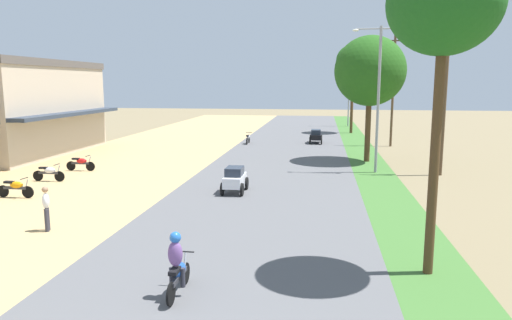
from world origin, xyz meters
TOP-DOWN VIEW (x-y plane):
  - shophouse_mid at (-19.98, 26.14)m, footprint 9.42×13.08m
  - parked_motorbike_third at (-11.25, 13.52)m, footprint 1.80×0.54m
  - parked_motorbike_fourth at (-11.81, 17.13)m, footprint 1.80×0.54m
  - parked_motorbike_fifth at (-11.65, 20.23)m, footprint 1.80×0.54m
  - pedestrian_on_shoulder at (-7.00, 9.15)m, footprint 0.35×0.42m
  - median_tree_nearest at (5.59, 7.11)m, footprint 2.89×2.89m
  - median_tree_second at (5.66, 26.15)m, footprint 4.63×4.63m
  - median_tree_third at (5.71, 44.53)m, footprint 3.50×3.50m
  - streetlamp_near at (5.80, 22.15)m, footprint 3.16×0.20m
  - streetlamp_mid at (5.80, 52.34)m, footprint 3.16×0.20m
  - utility_pole_near at (8.40, 34.67)m, footprint 1.80×0.20m
  - utility_pole_far at (9.45, 22.09)m, footprint 1.80×0.20m
  - car_hatchback_white at (-1.47, 15.90)m, footprint 1.04×2.00m
  - car_sedan_black at (2.14, 35.30)m, footprint 1.10×2.26m
  - motorbike_foreground_rider at (-0.84, 4.77)m, footprint 0.54×1.80m
  - motorbike_ahead_second at (-3.68, 34.18)m, footprint 0.54×1.80m

SIDE VIEW (x-z plane):
  - parked_motorbike_third at x=-11.25m, z-range 0.08..1.02m
  - parked_motorbike_fourth at x=-11.81m, z-range 0.08..1.02m
  - parked_motorbike_fifth at x=-11.65m, z-range 0.08..1.02m
  - motorbike_ahead_second at x=-3.68m, z-range 0.10..1.04m
  - car_sedan_black at x=2.14m, z-range 0.15..1.34m
  - car_hatchback_white at x=-1.47m, z-range 0.13..1.36m
  - motorbike_foreground_rider at x=-0.84m, z-range 0.03..1.69m
  - pedestrian_on_shoulder at x=-7.00m, z-range 0.15..1.77m
  - shophouse_mid at x=-19.98m, z-range 0.01..6.91m
  - streetlamp_mid at x=5.80m, z-range 0.65..8.16m
  - utility_pole_far at x=9.45m, z-range 0.19..9.16m
  - utility_pole_near at x=8.40m, z-range 0.19..9.36m
  - streetlamp_near at x=5.80m, z-range 0.66..9.04m
  - median_tree_second at x=5.66m, z-range 1.89..10.17m
  - median_tree_nearest at x=5.59m, z-range 2.93..11.48m
  - median_tree_third at x=5.71m, z-range 2.95..12.09m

